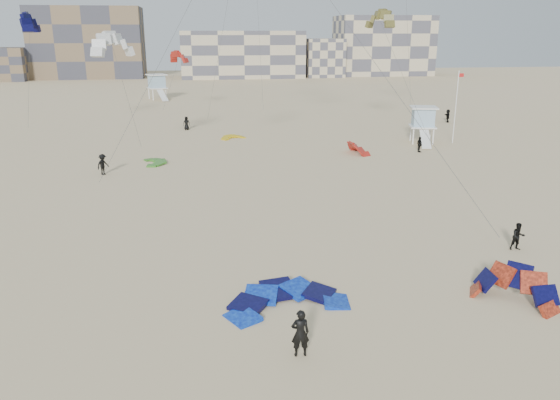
{
  "coord_description": "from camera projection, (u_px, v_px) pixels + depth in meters",
  "views": [
    {
      "loc": [
        -2.62,
        -21.0,
        11.67
      ],
      "look_at": [
        1.49,
        6.0,
        3.25
      ],
      "focal_mm": 35.0,
      "sensor_mm": 36.0,
      "label": 1
    }
  ],
  "objects": [
    {
      "name": "condo_east",
      "position": [
        383.0,
        46.0,
        153.2
      ],
      "size": [
        26.0,
        14.0,
        16.0
      ],
      "primitive_type": "cube",
      "color": "#C7B692",
      "rests_on": "ground"
    },
    {
      "name": "kitesurfer_d",
      "position": [
        420.0,
        144.0,
        55.17
      ],
      "size": [
        0.49,
        0.96,
        1.58
      ],
      "primitive_type": "imported",
      "rotation": [
        0.0,
        0.0,
        1.68
      ],
      "color": "black",
      "rests_on": "ground"
    },
    {
      "name": "kitesurfer_c",
      "position": [
        103.0,
        164.0,
        46.38
      ],
      "size": [
        1.26,
        1.31,
        1.79
      ],
      "primitive_type": "imported",
      "rotation": [
        0.0,
        0.0,
        0.87
      ],
      "color": "black",
      "rests_on": "ground"
    },
    {
      "name": "kite_ground_blue",
      "position": [
        286.0,
        305.0,
        24.4
      ],
      "size": [
        5.94,
        6.15,
        1.7
      ],
      "primitive_type": null,
      "rotation": [
        0.15,
        0.0,
        0.18
      ],
      "color": "blue",
      "rests_on": "ground"
    },
    {
      "name": "condo_fill_right",
      "position": [
        323.0,
        58.0,
        147.71
      ],
      "size": [
        10.0,
        10.0,
        10.0
      ],
      "primitive_type": "cube",
      "color": "#C7B692",
      "rests_on": "ground"
    },
    {
      "name": "kite_fly_grey",
      "position": [
        113.0,
        47.0,
        48.88
      ],
      "size": [
        5.8,
        5.8,
        11.0
      ],
      "rotation": [
        0.0,
        0.0,
        0.81
      ],
      "color": "white",
      "rests_on": "ground"
    },
    {
      "name": "kite_ground_yellow",
      "position": [
        233.0,
        138.0,
        62.53
      ],
      "size": [
        3.61,
        3.69,
        1.0
      ],
      "primitive_type": null,
      "rotation": [
        0.16,
        0.0,
        0.44
      ],
      "color": "orange",
      "rests_on": "ground"
    },
    {
      "name": "kitesurfer_b",
      "position": [
        518.0,
        237.0,
        30.32
      ],
      "size": [
        0.8,
        0.64,
        1.57
      ],
      "primitive_type": "imported",
      "rotation": [
        0.0,
        0.0,
        -0.06
      ],
      "color": "black",
      "rests_on": "ground"
    },
    {
      "name": "kite_fly_navy",
      "position": [
        30.0,
        25.0,
        59.26
      ],
      "size": [
        4.12,
        4.05,
        12.93
      ],
      "rotation": [
        0.0,
        0.0,
        1.62
      ],
      "color": "#0A0A3F",
      "rests_on": "ground"
    },
    {
      "name": "kitesurfer_e",
      "position": [
        186.0,
        123.0,
        67.77
      ],
      "size": [
        0.88,
        0.63,
        1.67
      ],
      "primitive_type": "imported",
      "rotation": [
        0.0,
        0.0,
        0.13
      ],
      "color": "black",
      "rests_on": "ground"
    },
    {
      "name": "flagpole",
      "position": [
        456.0,
        106.0,
        58.84
      ],
      "size": [
        0.63,
        0.1,
        7.77
      ],
      "color": "white",
      "rests_on": "ground"
    },
    {
      "name": "kite_ground_orange",
      "position": [
        512.0,
        301.0,
        24.72
      ],
      "size": [
        5.38,
        5.38,
        3.81
      ],
      "primitive_type": null,
      "rotation": [
        0.95,
        0.0,
        -0.8
      ],
      "color": "#EB4422",
      "rests_on": "ground"
    },
    {
      "name": "condo_fill_left",
      "position": [
        3.0,
        64.0,
        136.19
      ],
      "size": [
        12.0,
        10.0,
        8.0
      ],
      "primitive_type": "cube",
      "color": "brown",
      "rests_on": "ground"
    },
    {
      "name": "ground",
      "position": [
        267.0,
        313.0,
        23.65
      ],
      "size": [
        320.0,
        320.0,
        0.0
      ],
      "primitive_type": "plane",
      "color": "#CDB289",
      "rests_on": "ground"
    },
    {
      "name": "kite_ground_green",
      "position": [
        154.0,
        163.0,
        50.7
      ],
      "size": [
        3.6,
        3.44,
        0.58
      ],
      "primitive_type": null,
      "rotation": [
        0.05,
        0.0,
        -1.41
      ],
      "color": "green",
      "rests_on": "ground"
    },
    {
      "name": "kite_fly_red",
      "position": [
        179.0,
        58.0,
        80.84
      ],
      "size": [
        4.9,
        6.84,
        8.46
      ],
      "rotation": [
        0.0,
        0.0,
        2.22
      ],
      "color": "red",
      "rests_on": "ground"
    },
    {
      "name": "condo_mid",
      "position": [
        242.0,
        54.0,
        146.13
      ],
      "size": [
        32.0,
        16.0,
        12.0
      ],
      "primitive_type": "cube",
      "color": "#C7B692",
      "rests_on": "ground"
    },
    {
      "name": "lifeguard_tower_near",
      "position": [
        423.0,
        125.0,
        59.57
      ],
      "size": [
        3.41,
        5.75,
        3.95
      ],
      "rotation": [
        0.0,
        0.0,
        -0.25
      ],
      "color": "white",
      "rests_on": "ground"
    },
    {
      "name": "kitesurfer_f",
      "position": [
        448.0,
        116.0,
        73.49
      ],
      "size": [
        0.75,
        1.68,
        1.74
      ],
      "primitive_type": "imported",
      "rotation": [
        0.0,
        0.0,
        -1.72
      ],
      "color": "black",
      "rests_on": "ground"
    },
    {
      "name": "kite_fly_olive",
      "position": [
        380.0,
        21.0,
        59.25
      ],
      "size": [
        4.9,
        12.71,
        13.27
      ],
      "rotation": [
        0.0,
        0.0,
        -1.13
      ],
      "color": "brown",
      "rests_on": "ground"
    },
    {
      "name": "kite_ground_red_far",
      "position": [
        358.0,
        153.0,
        54.84
      ],
      "size": [
        3.64,
        3.56,
        3.29
      ],
      "primitive_type": null,
      "rotation": [
        0.77,
        0.0,
        1.69
      ],
      "color": "red",
      "rests_on": "ground"
    },
    {
      "name": "kitesurfer_main",
      "position": [
        300.0,
        333.0,
        20.3
      ],
      "size": [
        0.69,
        0.46,
        1.9
      ],
      "primitive_type": "imported",
      "rotation": [
        0.0,
        0.0,
        3.14
      ],
      "color": "black",
      "rests_on": "ground"
    },
    {
      "name": "lifeguard_tower_far",
      "position": [
        157.0,
        87.0,
        98.23
      ],
      "size": [
        4.08,
        6.61,
        4.46
      ],
      "rotation": [
        0.0,
        0.0,
        0.37
      ],
      "color": "white",
      "rests_on": "ground"
    },
    {
      "name": "condo_west_b",
      "position": [
        88.0,
        43.0,
        143.27
      ],
      "size": [
        28.0,
        14.0,
        18.0
      ],
      "primitive_type": "cube",
      "color": "brown",
      "rests_on": "ground"
    }
  ]
}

